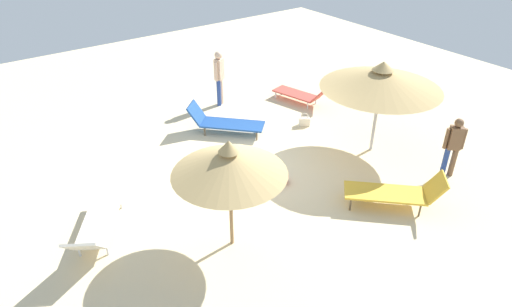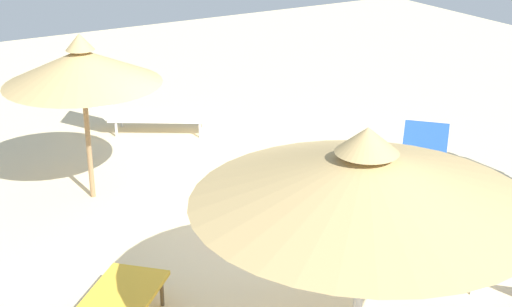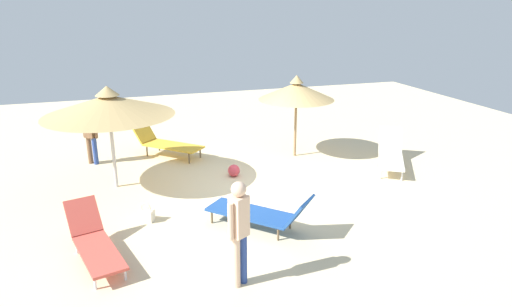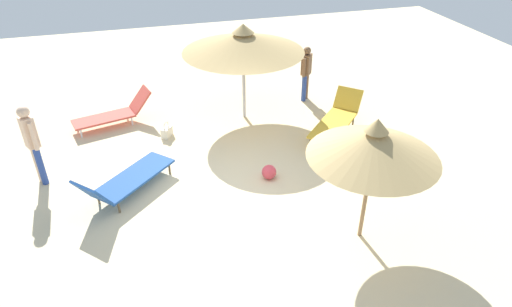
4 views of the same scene
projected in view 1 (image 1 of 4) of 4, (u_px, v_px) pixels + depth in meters
ground at (254, 173)px, 11.13m from camera, size 24.00×24.00×0.10m
parasol_umbrella_front at (229, 162)px, 7.93m from camera, size 2.12×2.12×2.34m
parasol_umbrella_far_left at (381, 79)px, 10.95m from camera, size 3.00×3.00×2.46m
lounge_chair_back at (303, 94)px, 14.30m from camera, size 1.05×2.05×0.81m
lounge_chair_edge at (96, 226)px, 8.77m from camera, size 1.68×2.19×0.84m
lounge_chair_center at (224, 122)px, 12.63m from camera, size 1.93×1.97×0.82m
lounge_chair_near_left at (397, 192)px, 9.71m from camera, size 1.95×1.92×0.85m
person_standing_near_right at (454, 144)px, 10.51m from camera, size 0.39×0.35×1.54m
person_standing_far_right at (219, 75)px, 13.90m from camera, size 0.40×0.32×1.75m
handbag at (304, 121)px, 13.11m from camera, size 0.35×0.32×0.40m
beach_ball at (282, 177)px, 10.61m from camera, size 0.31×0.31×0.31m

